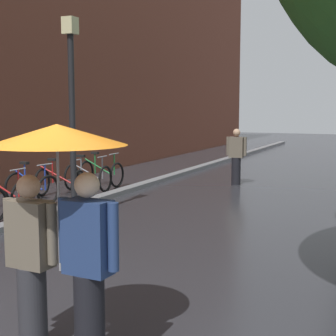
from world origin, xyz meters
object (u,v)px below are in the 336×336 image
Objects in this scene: couple_under_umbrella at (58,201)px; pedestrian_walking_midground at (236,156)px; street_lamp_post at (72,102)px; parked_bicycle_4 at (60,182)px; parked_bicycle_2 at (3,194)px; parked_bicycle_6 at (101,173)px; parked_bicycle_3 at (32,187)px; parked_bicycle_5 at (88,177)px.

pedestrian_walking_midground is (-1.54, 10.30, -0.60)m from couple_under_umbrella.
couple_under_umbrella is 0.53× the size of street_lamp_post.
parked_bicycle_4 is 0.30× the size of street_lamp_post.
parked_bicycle_2 is at bearing -91.15° from parked_bicycle_4.
pedestrian_walking_midground is at bearing 28.92° from parked_bicycle_6.
parked_bicycle_4 and parked_bicycle_6 have the same top height.
couple_under_umbrella reaches higher than parked_bicycle_2.
couple_under_umbrella reaches higher than parked_bicycle_6.
parked_bicycle_2 is 0.99× the size of parked_bicycle_6.
pedestrian_walking_midground is (3.35, 1.85, 0.44)m from parked_bicycle_6.
parked_bicycle_6 is 0.28× the size of street_lamp_post.
pedestrian_walking_midground is (3.44, 4.70, 0.44)m from parked_bicycle_3.
pedestrian_walking_midground is (3.34, 3.75, 0.44)m from parked_bicycle_4.
couple_under_umbrella reaches higher than pedestrian_walking_midground.
parked_bicycle_6 is 4.57m from street_lamp_post.
parked_bicycle_3 is 7.57m from couple_under_umbrella.
parked_bicycle_3 is at bearing -96.34° from parked_bicycle_5.
couple_under_umbrella is 10.44m from pedestrian_walking_midground.
street_lamp_post is 6.03m from pedestrian_walking_midground.
couple_under_umbrella is (4.89, -8.45, 1.04)m from parked_bicycle_6.
parked_bicycle_3 is at bearing -96.11° from parked_bicycle_4.
pedestrian_walking_midground is (3.22, 2.71, 0.44)m from parked_bicycle_5.
pedestrian_walking_midground reaches higher than parked_bicycle_5.
parked_bicycle_2 is 6.83m from couple_under_umbrella.
parked_bicycle_3 is 2.81m from street_lamp_post.
parked_bicycle_4 is at bearing 126.68° from couple_under_umbrella.
parked_bicycle_4 is at bearing 83.89° from parked_bicycle_3.
pedestrian_walking_midground is at bearing 73.88° from street_lamp_post.
couple_under_umbrella is at bearing -48.40° from parked_bicycle_3.
street_lamp_post is (-3.16, 4.69, 0.89)m from couple_under_umbrella.
parked_bicycle_4 is (0.10, 0.94, 0.00)m from parked_bicycle_3.
parked_bicycle_4 is 8.23m from couple_under_umbrella.
street_lamp_post is (1.73, -3.76, 1.93)m from parked_bicycle_6.
pedestrian_walking_midground is at bearing 53.76° from parked_bicycle_3.
parked_bicycle_2 and parked_bicycle_5 have the same top height.
parked_bicycle_2 and parked_bicycle_4 have the same top height.
parked_bicycle_6 is at bearing 114.68° from street_lamp_post.
parked_bicycle_6 is 0.53× the size of couple_under_umbrella.
parked_bicycle_5 is 3.84m from street_lamp_post.
parked_bicycle_5 is at bearing 83.66° from parked_bicycle_3.
couple_under_umbrella is at bearing -53.32° from parked_bicycle_4.
parked_bicycle_2 is at bearing -93.06° from parked_bicycle_5.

